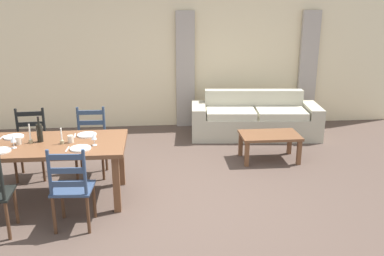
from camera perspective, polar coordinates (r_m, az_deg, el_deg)
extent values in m
cube|color=#4E3E35|center=(5.35, -4.37, -9.84)|extent=(9.60, 9.60, 0.02)
cube|color=beige|center=(8.13, -5.01, 9.67)|extent=(9.60, 0.16, 2.70)
cube|color=#A79C91|center=(8.05, -0.91, 7.86)|extent=(0.35, 0.08, 2.20)
cube|color=#A79C91|center=(8.57, 15.46, 7.82)|extent=(0.35, 0.08, 2.20)
cube|color=brown|center=(5.36, -19.21, -2.20)|extent=(1.90, 0.96, 0.05)
cube|color=brown|center=(5.00, -10.23, -7.51)|extent=(0.08, 0.08, 0.70)
cube|color=brown|center=(5.70, -9.62, -4.30)|extent=(0.08, 0.08, 0.70)
cylinder|color=#50321F|center=(5.12, -22.82, -9.69)|extent=(0.04, 0.04, 0.43)
cylinder|color=#50321F|center=(4.83, -23.76, -11.49)|extent=(0.04, 0.04, 0.43)
cylinder|color=black|center=(4.63, -24.50, -6.11)|extent=(0.04, 0.04, 0.50)
cube|color=navy|center=(4.77, -15.86, -7.92)|extent=(0.44, 0.42, 0.03)
cylinder|color=#50321F|center=(5.06, -17.20, -9.41)|extent=(0.04, 0.04, 0.43)
cylinder|color=#50321F|center=(4.98, -13.14, -9.53)|extent=(0.04, 0.04, 0.43)
cylinder|color=#50321F|center=(4.77, -18.24, -11.23)|extent=(0.04, 0.04, 0.43)
cylinder|color=#50321F|center=(4.68, -13.93, -11.40)|extent=(0.04, 0.04, 0.43)
cylinder|color=navy|center=(4.56, -18.82, -5.77)|extent=(0.04, 0.04, 0.50)
cylinder|color=navy|center=(4.47, -14.38, -5.84)|extent=(0.04, 0.04, 0.50)
cube|color=navy|center=(4.56, -16.48, -7.31)|extent=(0.38, 0.05, 0.06)
cube|color=navy|center=(4.51, -16.65, -5.58)|extent=(0.38, 0.05, 0.06)
cube|color=navy|center=(4.45, -16.81, -3.79)|extent=(0.38, 0.05, 0.06)
cube|color=black|center=(6.22, -21.12, -2.45)|extent=(0.44, 0.42, 0.03)
cylinder|color=#50321F|center=(6.10, -19.55, -4.96)|extent=(0.04, 0.04, 0.43)
cylinder|color=#50321F|center=(6.18, -22.83, -5.04)|extent=(0.04, 0.04, 0.43)
cylinder|color=#50321F|center=(6.41, -19.02, -3.82)|extent=(0.04, 0.04, 0.43)
cylinder|color=#50321F|center=(6.49, -22.15, -3.91)|extent=(0.04, 0.04, 0.43)
cylinder|color=black|center=(6.26, -19.46, 0.40)|extent=(0.04, 0.04, 0.50)
cylinder|color=black|center=(6.34, -22.65, 0.25)|extent=(0.04, 0.04, 0.50)
cube|color=black|center=(6.33, -20.94, -0.80)|extent=(0.38, 0.05, 0.06)
cube|color=black|center=(6.29, -21.08, 0.50)|extent=(0.38, 0.05, 0.06)
cube|color=black|center=(6.25, -21.23, 1.81)|extent=(0.38, 0.05, 0.06)
cube|color=#30415A|center=(6.03, -13.60, -2.33)|extent=(0.43, 0.41, 0.03)
cylinder|color=#50321F|center=(5.93, -11.98, -4.96)|extent=(0.04, 0.04, 0.43)
cylinder|color=#50321F|center=(5.99, -15.40, -4.98)|extent=(0.04, 0.04, 0.43)
cylinder|color=#50321F|center=(6.24, -11.57, -3.77)|extent=(0.04, 0.04, 0.43)
cylinder|color=#50321F|center=(6.30, -14.83, -3.81)|extent=(0.04, 0.04, 0.43)
cylinder|color=#30415A|center=(6.08, -11.85, 0.56)|extent=(0.04, 0.04, 0.50)
cylinder|color=#30415A|center=(6.14, -15.18, 0.48)|extent=(0.04, 0.04, 0.50)
cube|color=#30415A|center=(6.15, -13.44, -0.64)|extent=(0.38, 0.03, 0.06)
cube|color=#30415A|center=(6.10, -13.54, 0.70)|extent=(0.38, 0.03, 0.06)
cube|color=#30415A|center=(6.06, -13.64, 2.06)|extent=(0.38, 0.03, 0.06)
cylinder|color=white|center=(5.25, -24.64, -2.83)|extent=(0.24, 0.24, 0.02)
cylinder|color=white|center=(5.02, -14.91, -2.69)|extent=(0.24, 0.24, 0.02)
cube|color=silver|center=(5.05, -16.58, -2.78)|extent=(0.02, 0.17, 0.01)
cylinder|color=white|center=(5.70, -23.06, -1.12)|extent=(0.24, 0.24, 0.02)
cube|color=silver|center=(5.75, -24.47, -1.20)|extent=(0.03, 0.17, 0.01)
cylinder|color=white|center=(5.49, -14.09, -0.90)|extent=(0.24, 0.24, 0.02)
cube|color=silver|center=(5.51, -15.62, -1.00)|extent=(0.03, 0.17, 0.01)
cylinder|color=black|center=(5.39, -20.00, -0.65)|extent=(0.07, 0.07, 0.22)
cylinder|color=black|center=(5.35, -20.16, 0.88)|extent=(0.02, 0.02, 0.08)
cylinder|color=black|center=(5.34, -20.21, 1.37)|extent=(0.03, 0.03, 0.02)
cylinder|color=white|center=(5.31, -23.01, -2.50)|extent=(0.06, 0.06, 0.01)
cylinder|color=white|center=(5.29, -23.06, -2.11)|extent=(0.01, 0.01, 0.07)
cone|color=white|center=(5.27, -23.16, -1.32)|extent=(0.06, 0.06, 0.08)
cylinder|color=white|center=(5.11, -13.11, -2.28)|extent=(0.06, 0.06, 0.01)
cylinder|color=white|center=(5.09, -13.14, -1.87)|extent=(0.01, 0.01, 0.07)
cone|color=white|center=(5.07, -13.20, -1.05)|extent=(0.06, 0.06, 0.08)
cylinder|color=beige|center=(5.26, -16.17, -1.45)|extent=(0.07, 0.07, 0.09)
cylinder|color=beige|center=(5.41, -22.51, -1.60)|extent=(0.07, 0.07, 0.09)
cylinder|color=#998C66|center=(5.41, -21.06, -1.71)|extent=(0.05, 0.05, 0.04)
cylinder|color=white|center=(5.37, -21.19, -0.51)|extent=(0.02, 0.02, 0.20)
cylinder|color=#998C66|center=(5.26, -17.24, -1.84)|extent=(0.05, 0.05, 0.04)
cylinder|color=white|center=(5.23, -17.34, -0.83)|extent=(0.02, 0.02, 0.16)
cube|color=#B4AE97|center=(7.68, 8.53, 0.30)|extent=(1.86, 0.96, 0.40)
cube|color=#B4AE97|center=(7.91, 8.28, 2.32)|extent=(1.81, 0.36, 0.80)
cube|color=#B4AE97|center=(7.87, 15.92, 0.92)|extent=(0.31, 0.82, 0.58)
cube|color=#B4AE97|center=(7.57, 0.90, 0.95)|extent=(0.31, 0.82, 0.58)
cube|color=beige|center=(7.64, 12.01, 2.05)|extent=(0.91, 0.71, 0.12)
cube|color=beige|center=(7.51, 5.27, 2.08)|extent=(0.91, 0.71, 0.12)
cube|color=brown|center=(6.55, 10.52, -0.98)|extent=(0.90, 0.56, 0.04)
cube|color=brown|center=(6.32, 7.46, -3.56)|extent=(0.06, 0.06, 0.38)
cube|color=brown|center=(6.53, 14.34, -3.25)|extent=(0.06, 0.06, 0.38)
cube|color=brown|center=(6.74, 6.63, -2.17)|extent=(0.06, 0.06, 0.38)
cube|color=brown|center=(6.94, 13.11, -1.93)|extent=(0.06, 0.06, 0.38)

